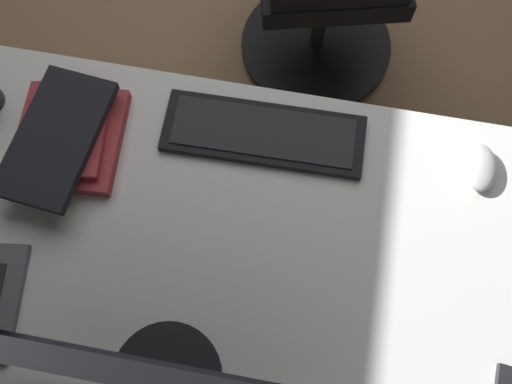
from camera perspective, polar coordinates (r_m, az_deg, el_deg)
name	(u,v)px	position (r m, az deg, el deg)	size (l,w,h in m)	color
desk	(252,262)	(1.12, -0.46, -7.39)	(2.03, 0.74, 0.73)	white
drawer_pedestal	(318,312)	(1.43, 6.52, -12.43)	(0.40, 0.51, 0.69)	white
monitor_primary	(142,373)	(0.81, -11.88, -18.15)	(0.54, 0.20, 0.39)	black
keyboard_main	(264,133)	(1.14, 0.80, 6.19)	(0.42, 0.15, 0.02)	black
mouse_main	(480,168)	(1.19, 22.56, 2.39)	(0.06, 0.10, 0.03)	silver
book_stack_near	(65,136)	(1.17, -19.47, 5.61)	(0.23, 0.31, 0.07)	#B2383D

